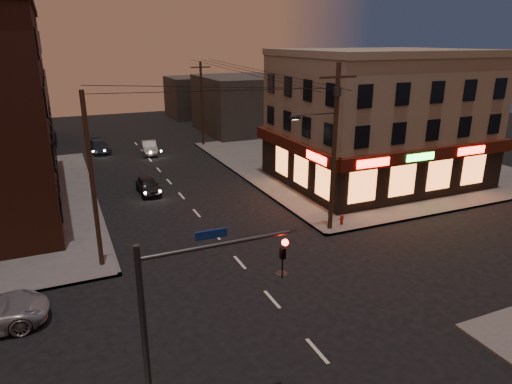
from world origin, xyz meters
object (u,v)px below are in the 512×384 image
sedan_near (148,185)px  fire_hydrant (342,219)px  sedan_mid (149,148)px  sedan_far (99,147)px

sedan_near → fire_hydrant: bearing=-49.8°
sedan_mid → fire_hydrant: size_ratio=6.01×
sedan_near → sedan_far: sedan_near is taller
fire_hydrant → sedan_mid: bearing=106.6°
fire_hydrant → sedan_far: bearing=113.8°
sedan_far → fire_hydrant: (12.05, -27.30, -0.11)m
sedan_mid → sedan_far: size_ratio=0.93×
sedan_mid → sedan_near: bearing=-95.2°
sedan_near → fire_hydrant: (9.98, -11.67, -0.12)m
fire_hydrant → sedan_near: bearing=130.5°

